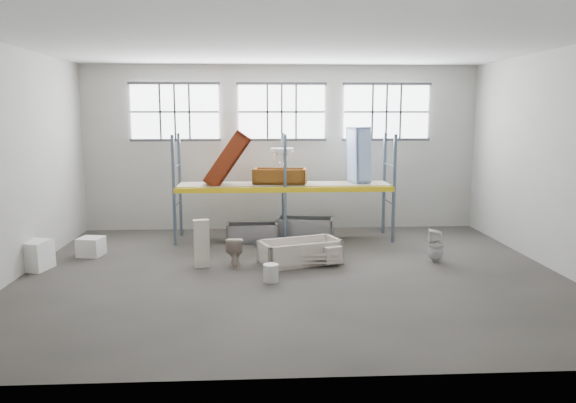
{
  "coord_description": "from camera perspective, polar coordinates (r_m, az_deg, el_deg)",
  "views": [
    {
      "loc": [
        -0.75,
        -12.07,
        3.55
      ],
      "look_at": [
        0.0,
        1.5,
        1.4
      ],
      "focal_mm": 34.73,
      "sensor_mm": 36.0,
      "label": 1
    }
  ],
  "objects": [
    {
      "name": "carton_far",
      "position": [
        14.93,
        -19.51,
        -4.37
      ],
      "size": [
        0.66,
        0.66,
        0.47
      ],
      "primitive_type": "cube",
      "rotation": [
        0.0,
        0.0,
        -0.19
      ],
      "color": "silver",
      "rests_on": "floor"
    },
    {
      "name": "window_mid",
      "position": [
        17.03,
        -0.65,
        9.16
      ],
      "size": [
        2.6,
        0.04,
        1.6
      ],
      "primitive_type": "cube",
      "color": "white",
      "rests_on": "wall_back"
    },
    {
      "name": "wall_back",
      "position": [
        17.17,
        -0.66,
        5.49
      ],
      "size": [
        12.0,
        0.1,
        5.0
      ],
      "primitive_type": "cube",
      "color": "#A3A096",
      "rests_on": "ground"
    },
    {
      "name": "wall_front",
      "position": [
        7.14,
        2.91,
        0.5
      ],
      "size": [
        12.0,
        0.1,
        5.0
      ],
      "primitive_type": "cube",
      "color": "#ADAAA1",
      "rests_on": "ground"
    },
    {
      "name": "wet_patch",
      "position": [
        15.21,
        -0.25,
        -4.5
      ],
      "size": [
        1.8,
        1.8,
        0.0
      ],
      "primitive_type": "cylinder",
      "color": "black",
      "rests_on": "floor"
    },
    {
      "name": "rack_beam_back",
      "position": [
        16.32,
        -0.51,
        1.77
      ],
      "size": [
        6.0,
        0.1,
        0.14
      ],
      "primitive_type": "cube",
      "color": "yellow",
      "rests_on": "floor"
    },
    {
      "name": "rack_beam_front",
      "position": [
        15.13,
        -0.29,
        1.2
      ],
      "size": [
        6.0,
        0.1,
        0.14
      ],
      "primitive_type": "cube",
      "color": "yellow",
      "rests_on": "floor"
    },
    {
      "name": "rust_tub_flat",
      "position": [
        15.63,
        -0.83,
        2.63
      ],
      "size": [
        1.56,
        0.91,
        0.41
      ],
      "primitive_type": null,
      "rotation": [
        0.0,
        0.0,
        -0.16
      ],
      "color": "#884E0A",
      "rests_on": "shelf_deck"
    },
    {
      "name": "toilet_white",
      "position": [
        13.93,
        14.91,
        -4.38
      ],
      "size": [
        0.45,
        0.44,
        0.8
      ],
      "primitive_type": "imported",
      "rotation": [
        0.0,
        0.0,
        -1.82
      ],
      "color": "silver",
      "rests_on": "floor"
    },
    {
      "name": "cistern_tall",
      "position": [
        13.18,
        -8.85,
        -4.24
      ],
      "size": [
        0.39,
        0.29,
        1.12
      ],
      "primitive_type": "cube",
      "rotation": [
        0.0,
        0.0,
        0.16
      ],
      "color": "beige",
      "rests_on": "floor"
    },
    {
      "name": "rack_upright_la",
      "position": [
        15.28,
        -11.61,
        1.09
      ],
      "size": [
        0.08,
        0.08,
        3.0
      ],
      "primitive_type": "cube",
      "color": "slate",
      "rests_on": "floor"
    },
    {
      "name": "sink_in_tub",
      "position": [
        13.2,
        2.96,
        -5.91
      ],
      "size": [
        0.59,
        0.59,
        0.16
      ],
      "primitive_type": "imported",
      "rotation": [
        0.0,
        0.0,
        0.37
      ],
      "color": "beige",
      "rests_on": "bathtub_beige"
    },
    {
      "name": "rack_upright_lb",
      "position": [
        16.46,
        -11.0,
        1.67
      ],
      "size": [
        0.08,
        0.08,
        3.0
      ],
      "primitive_type": "cube",
      "color": "slate",
      "rests_on": "floor"
    },
    {
      "name": "blue_tub_upright",
      "position": [
        16.0,
        7.23,
        4.78
      ],
      "size": [
        0.65,
        0.83,
        1.59
      ],
      "primitive_type": null,
      "rotation": [
        0.0,
        1.54,
        0.23
      ],
      "color": "#9EBDF3",
      "rests_on": "shelf_deck"
    },
    {
      "name": "carton_near",
      "position": [
        14.15,
        -24.77,
        -4.99
      ],
      "size": [
        0.91,
        0.83,
        0.67
      ],
      "primitive_type": "cube",
      "rotation": [
        0.0,
        0.0,
        -0.24
      ],
      "color": "white",
      "rests_on": "floor"
    },
    {
      "name": "window_left",
      "position": [
        17.19,
        -11.5,
        8.98
      ],
      "size": [
        2.6,
        0.04,
        1.6
      ],
      "primitive_type": "cube",
      "color": "white",
      "rests_on": "wall_back"
    },
    {
      "name": "sink_on_shelf",
      "position": [
        15.48,
        -0.6,
        3.59
      ],
      "size": [
        0.73,
        0.63,
        0.56
      ],
      "primitive_type": "imported",
      "rotation": [
        0.0,
        0.0,
        0.24
      ],
      "color": "white",
      "rests_on": "rust_tub_flat"
    },
    {
      "name": "floor",
      "position": [
        12.62,
        0.38,
        -7.59
      ],
      "size": [
        12.0,
        10.0,
        0.1
      ],
      "primitive_type": "cube",
      "color": "#4C4641",
      "rests_on": "ground"
    },
    {
      "name": "wall_left",
      "position": [
        13.22,
        -26.83,
        3.47
      ],
      "size": [
        0.1,
        10.0,
        5.0
      ],
      "primitive_type": "cube",
      "color": "#A5A39A",
      "rests_on": "ground"
    },
    {
      "name": "rack_upright_mb",
      "position": [
        16.32,
        -0.51,
        1.77
      ],
      "size": [
        0.08,
        0.08,
        3.0
      ],
      "primitive_type": "cube",
      "color": "slate",
      "rests_on": "floor"
    },
    {
      "name": "bucket",
      "position": [
        11.96,
        -1.78,
        -7.33
      ],
      "size": [
        0.37,
        0.37,
        0.38
      ],
      "primitive_type": "cylinder",
      "rotation": [
        0.0,
        0.0,
        -0.13
      ],
      "color": "beige",
      "rests_on": "floor"
    },
    {
      "name": "rack_upright_rb",
      "position": [
        16.73,
        9.82,
        1.82
      ],
      "size": [
        0.08,
        0.08,
        3.0
      ],
      "primitive_type": "cube",
      "color": "slate",
      "rests_on": "floor"
    },
    {
      "name": "cistern_spare",
      "position": [
        13.13,
        4.63,
        -5.46
      ],
      "size": [
        0.46,
        0.34,
        0.39
      ],
      "primitive_type": "cube",
      "rotation": [
        0.0,
        0.0,
        0.39
      ],
      "color": "beige",
      "rests_on": "bathtub_beige"
    },
    {
      "name": "steel_tub_right",
      "position": [
        16.07,
        1.76,
        -2.71
      ],
      "size": [
        1.71,
        1.04,
        0.59
      ],
      "primitive_type": null,
      "rotation": [
        0.0,
        0.0,
        -0.19
      ],
      "color": "#B0B5B9",
      "rests_on": "floor"
    },
    {
      "name": "rack_upright_ra",
      "position": [
        15.57,
        10.8,
        1.26
      ],
      "size": [
        0.08,
        0.08,
        3.0
      ],
      "primitive_type": "cube",
      "color": "slate",
      "rests_on": "floor"
    },
    {
      "name": "bathtub_beige",
      "position": [
        13.37,
        1.24,
        -5.17
      ],
      "size": [
        2.09,
        1.46,
        0.56
      ],
      "primitive_type": null,
      "rotation": [
        0.0,
        0.0,
        0.33
      ],
      "color": "beige",
      "rests_on": "floor"
    },
    {
      "name": "steel_tub_left",
      "position": [
        15.6,
        -3.7,
        -3.21
      ],
      "size": [
        1.43,
        0.69,
        0.52
      ],
      "primitive_type": null,
      "rotation": [
        0.0,
        0.0,
        0.02
      ],
      "color": "#A0A1A7",
      "rests_on": "floor"
    },
    {
      "name": "toilet_beige",
      "position": [
        13.19,
        -5.51,
        -5.08
      ],
      "size": [
        0.41,
        0.7,
        0.71
      ],
      "primitive_type": "imported",
      "rotation": [
        0.0,
        0.0,
        3.17
      ],
      "color": "#C4AFA2",
      "rests_on": "floor"
    },
    {
      "name": "wall_right",
      "position": [
        13.9,
        26.21,
        3.73
      ],
      "size": [
        0.1,
        10.0,
        5.0
      ],
      "primitive_type": "cube",
      "color": "#9D9B92",
      "rests_on": "ground"
    },
    {
      "name": "window_right",
      "position": [
        17.46,
        10.03,
        9.02
      ],
      "size": [
        2.6,
        0.04,
        1.6
      ],
      "primitive_type": "cube",
      "color": "white",
      "rests_on": "wall_back"
    },
    {
      "name": "ceiling",
      "position": [
        12.19,
        0.41,
        16.06
      ],
      "size": [
        12.0,
        10.0,
        0.1
      ],
      "primitive_type": "cube",
      "color": "silver",
      "rests_on": "ground"
    },
    {
      "name": "rust_tub_tilted",
      "position": [
        15.58,
        -6.23,
        4.32
      ],
      "size": [
        1.36,
        0.82,
        1.64
      ],
      "primitive_type": null,
      "rotation": [
        0.0,
        -0.96,
        0.03
      ],
      "color": "maroon",
      "rests_on": "shelf_deck"
    },
    {
      "name": "shelf_deck",
      "position": [
        15.71,
        -0.4,
        1.79
      ],
      "size": [
        5.9,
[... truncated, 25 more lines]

